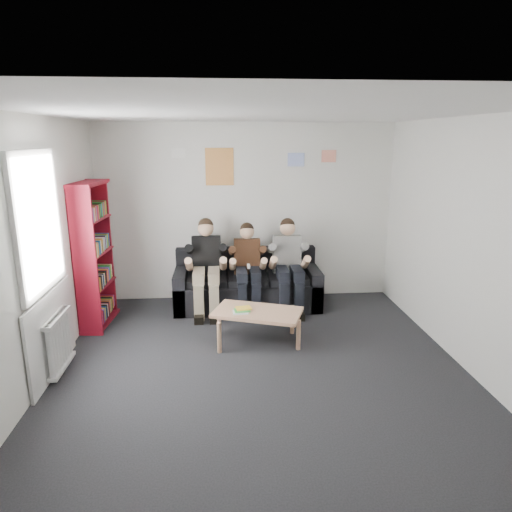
{
  "coord_description": "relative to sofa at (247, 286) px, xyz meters",
  "views": [
    {
      "loc": [
        -0.41,
        -4.44,
        2.47
      ],
      "look_at": [
        0.05,
        1.3,
        0.97
      ],
      "focal_mm": 32.0,
      "sensor_mm": 36.0,
      "label": 1
    }
  ],
  "objects": [
    {
      "name": "game_cases",
      "position": [
        -0.14,
        -1.35,
        0.14
      ],
      "size": [
        0.22,
        0.19,
        0.04
      ],
      "rotation": [
        0.0,
        0.0,
        0.04
      ],
      "color": "silver",
      "rests_on": "coffee_table"
    },
    {
      "name": "person_left",
      "position": [
        -0.6,
        -0.2,
        0.37
      ],
      "size": [
        0.42,
        0.9,
        1.35
      ],
      "rotation": [
        0.0,
        0.0,
        0.01
      ],
      "color": "black",
      "rests_on": "sofa"
    },
    {
      "name": "poster_blue",
      "position": [
        0.77,
        0.39,
        1.85
      ],
      "size": [
        0.25,
        0.01,
        0.2
      ],
      "primitive_type": "cube",
      "color": "#4371E4",
      "rests_on": "room_shell"
    },
    {
      "name": "bookshelf",
      "position": [
        -2.06,
        -0.53,
        0.67
      ],
      "size": [
        0.29,
        0.87,
        1.93
      ],
      "rotation": [
        0.0,
        0.0,
        -0.1
      ],
      "color": "maroon",
      "rests_on": "ground"
    },
    {
      "name": "poster_pink",
      "position": [
        1.27,
        0.39,
        1.9
      ],
      "size": [
        0.22,
        0.01,
        0.18
      ],
      "primitive_type": "cube",
      "color": "#DD459E",
      "rests_on": "room_shell"
    },
    {
      "name": "radiator",
      "position": [
        -2.13,
        -1.89,
        0.05
      ],
      "size": [
        0.1,
        0.64,
        0.6
      ],
      "color": "silver",
      "rests_on": "ground"
    },
    {
      "name": "poster_sign",
      "position": [
        -0.98,
        0.39,
        1.95
      ],
      "size": [
        0.2,
        0.01,
        0.14
      ],
      "primitive_type": "cube",
      "color": "white",
      "rests_on": "room_shell"
    },
    {
      "name": "window",
      "position": [
        -2.2,
        -1.89,
        0.73
      ],
      "size": [
        0.05,
        1.3,
        2.36
      ],
      "color": "white",
      "rests_on": "room_shell"
    },
    {
      "name": "coffee_table",
      "position": [
        0.05,
        -1.33,
        0.07
      ],
      "size": [
        1.05,
        0.58,
        0.42
      ],
      "rotation": [
        0.0,
        0.0,
        -0.35
      ],
      "color": "tan",
      "rests_on": "ground"
    },
    {
      "name": "sofa",
      "position": [
        0.0,
        0.0,
        0.0
      ],
      "size": [
        2.14,
        0.88,
        0.83
      ],
      "color": "black",
      "rests_on": "ground"
    },
    {
      "name": "room_shell",
      "position": [
        0.02,
        -2.09,
        1.05
      ],
      "size": [
        5.0,
        5.0,
        5.0
      ],
      "color": "black",
      "rests_on": "ground"
    },
    {
      "name": "person_middle",
      "position": [
        0.0,
        -0.2,
        0.34
      ],
      "size": [
        0.39,
        0.82,
        1.28
      ],
      "rotation": [
        0.0,
        0.0,
        -0.03
      ],
      "color": "#442916",
      "rests_on": "sofa"
    },
    {
      "name": "person_right",
      "position": [
        0.6,
        -0.2,
        0.36
      ],
      "size": [
        0.41,
        0.89,
        1.33
      ],
      "rotation": [
        0.0,
        0.0,
        -0.02
      ],
      "color": "silver",
      "rests_on": "sofa"
    },
    {
      "name": "poster_large",
      "position": [
        -0.38,
        0.39,
        1.75
      ],
      "size": [
        0.42,
        0.01,
        0.55
      ],
      "primitive_type": "cube",
      "color": "gold",
      "rests_on": "room_shell"
    }
  ]
}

